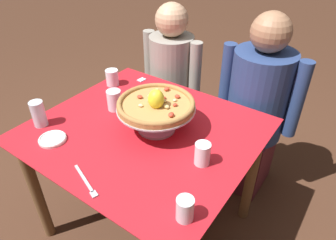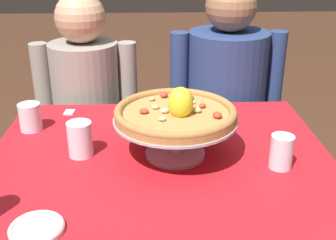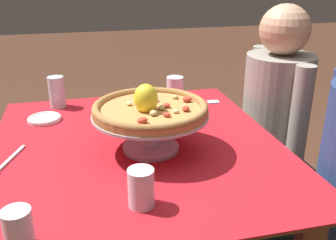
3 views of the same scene
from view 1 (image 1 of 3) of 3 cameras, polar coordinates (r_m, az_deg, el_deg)
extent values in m
plane|color=#4C2D1E|center=(2.04, -3.46, -18.60)|extent=(14.00, 14.00, 0.00)
cylinder|color=brown|center=(1.86, -23.26, -12.33)|extent=(0.06, 0.06, 0.71)
cylinder|color=brown|center=(2.22, -6.57, -0.58)|extent=(0.06, 0.06, 0.71)
cylinder|color=brown|center=(1.87, 15.23, -9.88)|extent=(0.06, 0.06, 0.71)
cube|color=brown|center=(1.52, -4.40, -2.22)|extent=(1.02, 0.92, 0.02)
cube|color=red|center=(1.51, -4.43, -1.78)|extent=(1.06, 0.96, 0.00)
cylinder|color=#B7B7C1|center=(1.51, -2.14, -1.42)|extent=(0.19, 0.19, 0.01)
cylinder|color=#B7B7C1|center=(1.47, -2.18, 0.42)|extent=(0.05, 0.05, 0.11)
cylinder|color=#B7B7C1|center=(1.44, -2.23, 2.29)|extent=(0.37, 0.37, 0.01)
cylinder|color=#BC8447|center=(1.43, -2.25, 2.73)|extent=(0.37, 0.37, 0.02)
torus|color=#A6743E|center=(1.43, -2.26, 3.18)|extent=(0.37, 0.37, 0.02)
ellipsoid|color=#C63D28|center=(1.41, 1.32, 2.84)|extent=(0.03, 0.03, 0.01)
ellipsoid|color=#C63D28|center=(1.53, -0.23, 5.79)|extent=(0.03, 0.04, 0.02)
ellipsoid|color=tan|center=(1.39, -0.24, 2.50)|extent=(0.03, 0.03, 0.02)
ellipsoid|color=beige|center=(1.48, -3.38, 4.48)|extent=(0.03, 0.03, 0.01)
ellipsoid|color=#C63D28|center=(1.47, -5.27, 4.34)|extent=(0.03, 0.03, 0.02)
ellipsoid|color=beige|center=(1.44, 1.29, 3.70)|extent=(0.02, 0.02, 0.01)
ellipsoid|color=#C63D28|center=(1.47, 1.74, 4.43)|extent=(0.03, 0.03, 0.02)
ellipsoid|color=#C63D28|center=(1.34, 0.59, 1.01)|extent=(0.03, 0.04, 0.02)
ellipsoid|color=beige|center=(1.44, -3.32, 3.65)|extent=(0.03, 0.03, 0.01)
ellipsoid|color=tan|center=(1.53, -2.06, 5.67)|extent=(0.03, 0.03, 0.01)
ellipsoid|color=#C63D28|center=(1.43, -2.29, 3.38)|extent=(0.04, 0.04, 0.02)
ellipsoid|color=beige|center=(1.41, -5.09, 2.73)|extent=(0.02, 0.02, 0.01)
ellipsoid|color=#4C7533|center=(1.47, -1.20, 4.19)|extent=(0.02, 0.02, 0.01)
ellipsoid|color=tan|center=(1.44, -0.73, 3.59)|extent=(0.03, 0.02, 0.01)
ellipsoid|color=#C63D28|center=(1.46, -0.84, 4.08)|extent=(0.03, 0.03, 0.01)
ellipsoid|color=yellow|center=(1.39, -2.22, 3.90)|extent=(0.11, 0.11, 0.09)
cylinder|color=white|center=(1.90, -10.33, 7.78)|extent=(0.08, 0.08, 0.10)
cylinder|color=silver|center=(1.92, -10.26, 7.13)|extent=(0.07, 0.07, 0.05)
cylinder|color=white|center=(1.65, -9.96, 3.67)|extent=(0.08, 0.08, 0.11)
cylinder|color=silver|center=(1.67, -9.88, 2.99)|extent=(0.07, 0.07, 0.06)
cylinder|color=silver|center=(1.63, -22.94, 1.09)|extent=(0.07, 0.07, 0.13)
cylinder|color=silver|center=(1.64, -22.76, 0.42)|extent=(0.06, 0.06, 0.09)
cylinder|color=silver|center=(1.10, 3.17, -16.19)|extent=(0.06, 0.06, 0.09)
cylinder|color=silver|center=(1.11, 3.14, -16.76)|extent=(0.06, 0.06, 0.06)
cylinder|color=white|center=(1.30, 6.42, -6.25)|extent=(0.07, 0.07, 0.10)
cylinder|color=silver|center=(1.32, 6.33, -7.31)|extent=(0.06, 0.06, 0.04)
cylinder|color=white|center=(1.53, -20.66, -3.39)|extent=(0.13, 0.13, 0.01)
torus|color=white|center=(1.53, -20.71, -3.21)|extent=(0.13, 0.13, 0.01)
cube|color=#B7B7C1|center=(1.30, -15.38, -10.40)|extent=(0.17, 0.07, 0.01)
cube|color=#B7B7C1|center=(1.23, -13.61, -13.26)|extent=(0.04, 0.03, 0.01)
cube|color=silver|center=(1.95, -4.94, 7.47)|extent=(0.04, 0.05, 0.00)
cube|color=#1E3833|center=(2.42, 0.56, -1.12)|extent=(0.28, 0.32, 0.42)
cylinder|color=gray|center=(2.18, 0.63, 8.91)|extent=(0.30, 0.30, 0.52)
sphere|color=tan|center=(2.05, 0.70, 18.14)|extent=(0.22, 0.22, 0.22)
cylinder|color=gray|center=(2.27, -3.42, 10.98)|extent=(0.08, 0.08, 0.44)
cylinder|color=gray|center=(2.07, 5.04, 8.51)|extent=(0.08, 0.08, 0.44)
cube|color=maroon|center=(2.20, 14.41, -6.62)|extent=(0.28, 0.32, 0.43)
cylinder|color=navy|center=(1.92, 16.49, 4.41)|extent=(0.36, 0.36, 0.55)
sphere|color=#9E7051|center=(1.77, 18.59, 15.21)|extent=(0.22, 0.22, 0.22)
cylinder|color=navy|center=(1.97, 10.82, 7.38)|extent=(0.08, 0.08, 0.47)
cylinder|color=navy|center=(1.86, 22.86, 3.41)|extent=(0.08, 0.08, 0.47)
camera|label=2|loc=(0.88, -63.01, -2.83)|focal=45.48mm
camera|label=3|loc=(0.90, 55.03, -2.90)|focal=41.08mm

